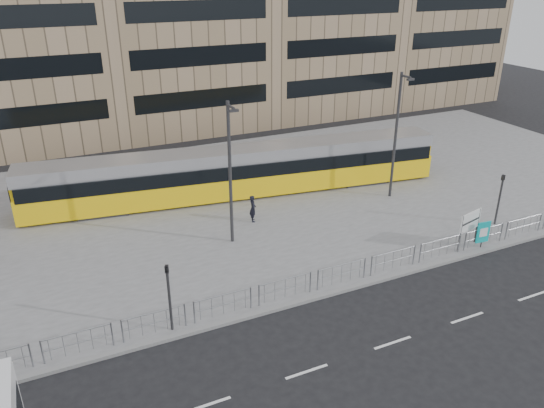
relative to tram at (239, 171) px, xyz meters
name	(u,v)px	position (x,y,z in m)	size (l,w,h in m)	color
ground	(304,303)	(-1.97, -12.75, -1.76)	(120.00, 120.00, 0.00)	black
plaza	(216,204)	(-1.97, -0.75, -1.69)	(64.00, 24.00, 0.15)	slate
kerb	(303,301)	(-1.97, -12.70, -1.69)	(64.00, 0.25, 0.17)	gray
pedestrian_barrier	(336,270)	(0.03, -12.25, -0.78)	(32.07, 0.07, 1.10)	#92949A
road_markings	(372,350)	(-0.97, -16.75, -1.76)	(62.00, 0.12, 0.01)	white
tram	(239,171)	(0.00, 0.00, 0.00)	(27.39, 6.24, 3.22)	yellow
station_sign	(470,223)	(8.49, -11.95, -0.20)	(1.74, 0.49, 2.04)	#2D2D30
ad_panel	(483,233)	(9.14, -12.35, -0.73)	(0.81, 0.14, 1.51)	#2D2D30
pedestrian	(253,209)	(-0.81, -4.16, -0.79)	(0.60, 0.39, 1.64)	black
traffic_light_west	(169,289)	(-7.96, -12.25, 0.36)	(0.23, 0.25, 3.10)	#2D2D30
traffic_light_east	(500,193)	(12.02, -10.56, 0.36)	(0.20, 0.23, 3.10)	#2D2D30
lamp_post_west	(230,169)	(-2.84, -6.05, 2.68)	(0.45, 1.04, 7.85)	#2D2D30
lamp_post_east	(397,131)	(8.91, -4.56, 2.82)	(0.45, 1.04, 8.13)	#2D2D30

